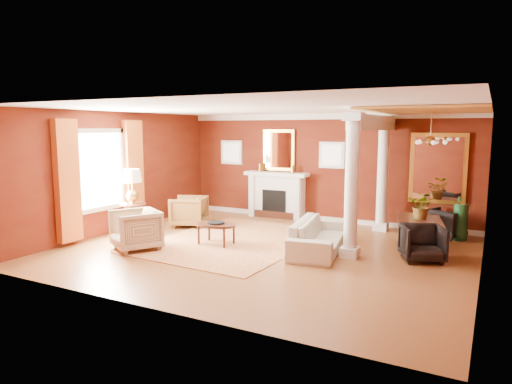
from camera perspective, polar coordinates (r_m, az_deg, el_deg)
The scene contains 27 objects.
ground at distance 9.51m, azimuth 1.14°, elevation -7.29°, with size 8.00×8.00×0.00m, color brown.
room_shell at distance 9.19m, azimuth 1.17°, elevation 4.94°, with size 8.04×7.04×2.92m.
fireplace at distance 12.86m, azimuth 2.57°, elevation -0.36°, with size 1.85×0.42×1.29m.
overmantel_mirror at distance 12.87m, azimuth 2.87°, elevation 5.25°, with size 0.95×0.07×1.15m.
flank_window_left at distance 13.61m, azimuth -3.07°, elevation 4.97°, with size 0.70×0.07×0.70m.
flank_window_right at distance 12.31m, azimuth 9.46°, elevation 4.57°, with size 0.70×0.07×0.70m.
left_window at distance 11.09m, azimuth -18.63°, elevation 1.96°, with size 0.21×2.55×2.60m.
column_front at distance 8.91m, azimuth 11.87°, elevation 0.87°, with size 0.36×0.36×2.80m.
column_back at distance 11.52m, azimuth 15.56°, elevation 2.31°, with size 0.36×0.36×2.80m.
header_beam at distance 10.39m, azimuth 14.50°, elevation 8.36°, with size 0.30×3.20×0.32m, color silver.
amber_ceiling at distance 10.05m, azimuth 20.83°, elevation 9.55°, with size 2.30×3.40×0.04m, color gold.
dining_mirror at distance 11.76m, azimuth 21.78°, elevation 2.75°, with size 1.30×0.07×1.70m.
chandelier at distance 10.09m, azimuth 20.98°, elevation 6.00°, with size 0.60×0.62×0.75m.
crown_trim at distance 12.38m, azimuth 8.45°, elevation 9.34°, with size 8.00×0.08×0.16m, color silver.
base_trim at distance 12.61m, azimuth 8.20°, elevation -3.30°, with size 8.00×0.08×0.12m, color silver.
rug at distance 10.29m, azimuth -2.68°, elevation -6.08°, with size 3.20×4.26×0.02m, color maroon.
sofa at distance 9.42m, azimuth 7.88°, elevation -4.80°, with size 2.22×0.65×0.87m, color beige.
armchair_leopard at distance 11.85m, azimuth -8.41°, elevation -2.21°, with size 0.83×0.78×0.86m, color black.
armchair_stripe at distance 9.79m, azimuth -14.81°, elevation -4.36°, with size 0.89×0.83×0.92m, color tan.
coffee_table at distance 9.90m, azimuth -5.00°, elevation -4.21°, with size 0.92×0.92×0.47m.
coffee_book at distance 9.91m, azimuth -5.30°, elevation -3.31°, with size 0.15×0.02×0.21m, color black.
side_table at distance 11.23m, azimuth -15.20°, elevation 0.24°, with size 0.62×0.62×1.55m.
dining_table at distance 10.40m, azimuth 19.91°, elevation -3.90°, with size 1.61×0.57×0.90m, color black.
dining_chair_near at distance 9.23m, azimuth 20.10°, elevation -5.82°, with size 0.74×0.69×0.76m, color black.
dining_chair_far at distance 11.42m, azimuth 22.61°, elevation -3.46°, with size 0.71×0.66×0.73m, color black.
green_urn at distance 11.27m, azimuth 24.16°, elevation -3.87°, with size 0.35×0.35×0.84m.
potted_plant at distance 10.35m, azimuth 20.13°, elevation -0.14°, with size 0.53×0.59×0.46m, color #26591E.
Camera 1 is at (4.10, -8.21, 2.49)m, focal length 32.00 mm.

